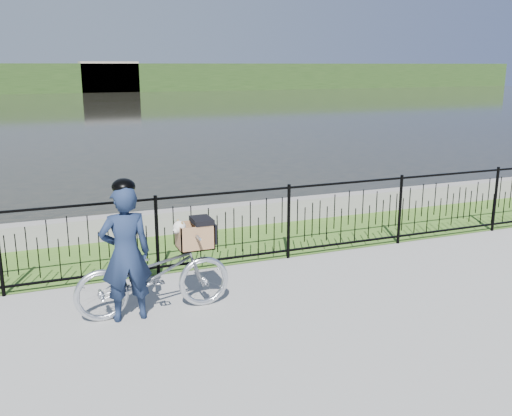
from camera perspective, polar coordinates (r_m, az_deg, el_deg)
name	(u,v)px	position (r m, az deg, el deg)	size (l,w,h in m)	color
ground	(269,308)	(7.02, 1.27, -9.98)	(120.00, 120.00, 0.00)	gray
grass_strip	(206,246)	(9.31, -4.98, -3.84)	(60.00, 2.00, 0.01)	#416821
water	(69,111)	(39.09, -18.17, 9.24)	(120.00, 120.00, 0.00)	black
quay_wall	(190,220)	(10.18, -6.64, -1.16)	(60.00, 0.30, 0.40)	gray
fence	(226,229)	(8.23, -3.05, -2.07)	(14.00, 0.06, 1.15)	black
far_treeline	(50,78)	(65.96, -19.95, 12.13)	(120.00, 6.00, 3.00)	#264019
far_building_right	(109,77)	(64.97, -14.50, 12.59)	(6.00, 3.00, 3.20)	gray
bicycle_rig	(155,273)	(6.84, -10.10, -6.41)	(1.84, 0.64, 1.12)	silver
cyclist	(125,251)	(6.62, -12.92, -4.26)	(0.58, 0.38, 1.65)	#16223E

